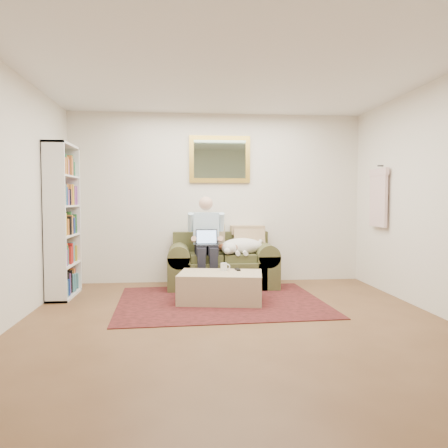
{
  "coord_description": "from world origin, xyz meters",
  "views": [
    {
      "loc": [
        -0.53,
        -4.27,
        1.27
      ],
      "look_at": [
        0.02,
        1.56,
        0.95
      ],
      "focal_mm": 35.0,
      "sensor_mm": 36.0,
      "label": 1
    }
  ],
  "objects": [
    {
      "name": "sofa",
      "position": [
        0.04,
        2.07,
        0.27
      ],
      "size": [
        1.57,
        0.8,
        0.94
      ],
      "color": "#4F4C29",
      "rests_on": "room_shell"
    },
    {
      "name": "hanging_shirt",
      "position": [
        2.19,
        1.6,
        1.35
      ],
      "size": [
        0.06,
        0.52,
        0.9
      ],
      "primitive_type": null,
      "color": "beige",
      "rests_on": "room_shell"
    },
    {
      "name": "seated_man",
      "position": [
        -0.2,
        1.92,
        0.66
      ],
      "size": [
        0.52,
        0.74,
        1.32
      ],
      "primitive_type": null,
      "color": "#8CBDD8",
      "rests_on": "sofa"
    },
    {
      "name": "rug",
      "position": [
        -0.07,
        1.1,
        0.01
      ],
      "size": [
        2.61,
        2.13,
        0.01
      ],
      "primitive_type": "cube",
      "rotation": [
        0.0,
        0.0,
        0.05
      ],
      "color": "black",
      "rests_on": "room_shell"
    },
    {
      "name": "tv_remote",
      "position": [
        0.17,
        1.25,
        0.38
      ],
      "size": [
        0.07,
        0.15,
        0.02
      ],
      "primitive_type": "cube",
      "rotation": [
        0.0,
        0.0,
        0.1
      ],
      "color": "black",
      "rests_on": "ottoman"
    },
    {
      "name": "wall_mirror",
      "position": [
        0.04,
        2.47,
        1.9
      ],
      "size": [
        0.94,
        0.04,
        0.72
      ],
      "color": "gold",
      "rests_on": "room_shell"
    },
    {
      "name": "room_shell",
      "position": [
        0.0,
        0.35,
        1.3
      ],
      "size": [
        4.51,
        5.0,
        2.61
      ],
      "color": "brown",
      "rests_on": "ground"
    },
    {
      "name": "ottoman",
      "position": [
        -0.07,
        1.1,
        0.19
      ],
      "size": [
        1.11,
        0.81,
        0.37
      ],
      "primitive_type": "cube",
      "rotation": [
        0.0,
        0.0,
        -0.17
      ],
      "color": "#CBBA87",
      "rests_on": "room_shell"
    },
    {
      "name": "coffee_mug",
      "position": [
        -0.01,
        1.23,
        0.42
      ],
      "size": [
        0.08,
        0.08,
        0.1
      ],
      "primitive_type": "cylinder",
      "color": "white",
      "rests_on": "ottoman"
    },
    {
      "name": "laptop",
      "position": [
        -0.2,
        1.86,
        0.69
      ],
      "size": [
        0.31,
        0.24,
        0.22
      ],
      "color": "black",
      "rests_on": "seated_man"
    },
    {
      "name": "bookshelf",
      "position": [
        -2.1,
        1.6,
        1.0
      ],
      "size": [
        0.28,
        0.8,
        2.0
      ],
      "primitive_type": null,
      "color": "white",
      "rests_on": "room_shell"
    },
    {
      "name": "sleeping_dog",
      "position": [
        0.32,
        1.99,
        0.6
      ],
      "size": [
        0.65,
        0.41,
        0.24
      ],
      "primitive_type": null,
      "color": "white",
      "rests_on": "sofa"
    }
  ]
}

